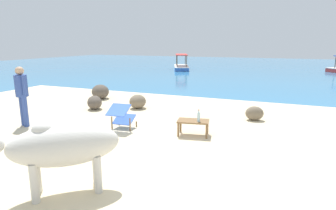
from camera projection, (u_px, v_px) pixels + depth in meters
sand_beach at (107, 163)px, 5.39m from camera, size 18.00×14.00×0.04m
water_surface at (249, 68)px, 25.24m from camera, size 60.00×36.00×0.03m
cow at (61, 146)px, 4.15m from camera, size 1.78×1.64×1.14m
low_bench_table at (193, 123)px, 6.89m from camera, size 0.83×0.58×0.38m
bottle at (199, 117)px, 6.74m from camera, size 0.07×0.07×0.30m
deck_chair_far at (121, 115)px, 7.34m from camera, size 0.61×0.82×0.68m
person_standing at (22, 92)px, 7.55m from camera, size 0.48×0.32×1.62m
shore_rock_large at (254, 113)px, 8.27m from camera, size 0.59×0.48×0.41m
shore_rock_medium at (100, 92)px, 11.43m from camera, size 1.04×1.06×0.57m
shore_rock_small at (138, 102)px, 9.75m from camera, size 0.61×0.65×0.48m
shore_rock_flat at (95, 102)px, 9.64m from camera, size 0.80×0.83×0.46m
boat_blue at (181, 66)px, 23.89m from camera, size 2.44×3.84×1.29m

